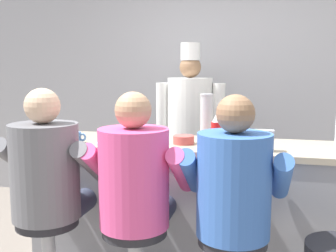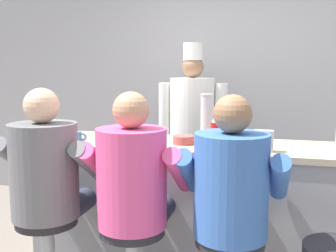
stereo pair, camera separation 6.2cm
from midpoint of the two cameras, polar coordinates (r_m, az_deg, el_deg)
The scene contains 12 objects.
wall_back at distance 4.37m, azimuth 9.64°, elevation 5.86°, with size 10.00×0.06×2.70m.
diner_counter at distance 2.91m, azimuth 6.16°, elevation -12.23°, with size 2.51×0.64×1.00m.
ketchup_bottle_red at distance 2.63m, azimuth 7.66°, elevation -0.82°, with size 0.08×0.08×0.23m.
breakfast_plate at distance 2.75m, azimuth -7.46°, elevation -2.42°, with size 0.23×0.23×0.05m.
cereal_bowl at distance 2.75m, azimuth 2.90°, elevation -2.01°, with size 0.15×0.15×0.06m.
coffee_mug_blue at distance 2.87m, azimuth -12.60°, elevation -1.57°, with size 0.13×0.09×0.08m.
cup_stack_steel at distance 2.87m, azimuth 6.29°, elevation 1.24°, with size 0.10×0.10×0.34m.
napkin_dispenser_chrome at distance 2.57m, azimuth 14.33°, elevation -2.11°, with size 0.13×0.07×0.14m.
diner_seated_grey at distance 2.55m, azimuth -16.36°, elevation -7.16°, with size 0.62×0.61×1.41m.
diner_seated_pink at distance 2.31m, azimuth -4.20°, elevation -8.55°, with size 0.61×0.60×1.39m.
diner_seated_blue at distance 2.20m, azimuth 9.99°, elevation -9.61°, with size 0.60×0.60×1.38m.
cook_in_whites_near at distance 3.93m, azimuth 4.01°, elevation 0.24°, with size 0.69×0.44×1.77m.
Camera 2 is at (0.43, -2.38, 1.50)m, focal length 42.00 mm.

